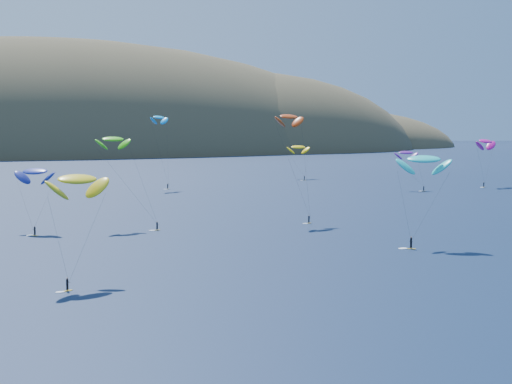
{
  "coord_description": "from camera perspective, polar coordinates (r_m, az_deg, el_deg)",
  "views": [
    {
      "loc": [
        -60.48,
        -48.91,
        22.2
      ],
      "look_at": [
        -6.25,
        80.0,
        9.0
      ],
      "focal_mm": 50.0,
      "sensor_mm": 36.0,
      "label": 1
    }
  ],
  "objects": [
    {
      "name": "island",
      "position": [
        620.25,
        -13.53,
        2.2
      ],
      "size": [
        730.0,
        300.0,
        210.0
      ],
      "color": "#3D3526",
      "rests_on": "ground"
    },
    {
      "name": "kitesurfer_4",
      "position": [
        252.45,
        -7.77,
        5.92
      ],
      "size": [
        8.82,
        9.8,
        27.09
      ],
      "rotation": [
        0.0,
        0.0,
        0.58
      ],
      "color": "gold",
      "rests_on": "ground"
    },
    {
      "name": "kitesurfer_3",
      "position": [
        159.04,
        -11.37,
        4.15
      ],
      "size": [
        11.65,
        13.01,
        21.22
      ],
      "rotation": [
        0.0,
        0.0,
        0.16
      ],
      "color": "gold",
      "rests_on": "ground"
    },
    {
      "name": "kitesurfer_2",
      "position": [
        104.44,
        -14.11,
        1.0
      ],
      "size": [
        10.26,
        10.88,
        17.12
      ],
      "rotation": [
        0.0,
        0.0,
        0.37
      ],
      "color": "gold",
      "rests_on": "ground"
    },
    {
      "name": "kitesurfer_5",
      "position": [
        135.82,
        13.27,
        2.56
      ],
      "size": [
        11.33,
        9.3,
        18.53
      ],
      "rotation": [
        0.0,
        0.0,
        -0.6
      ],
      "color": "gold",
      "rests_on": "ground"
    },
    {
      "name": "kitesurfer_8",
      "position": [
        272.43,
        17.88,
        3.89
      ],
      "size": [
        11.69,
        9.39,
        19.27
      ],
      "rotation": [
        0.0,
        0.0,
        0.32
      ],
      "color": "gold",
      "rests_on": "ground"
    },
    {
      "name": "kitesurfer_9",
      "position": [
        165.93,
        2.66,
        6.03
      ],
      "size": [
        8.79,
        10.61,
        26.36
      ],
      "rotation": [
        0.0,
        0.0,
        0.3
      ],
      "color": "gold",
      "rests_on": "ground"
    },
    {
      "name": "kitesurfer_11",
      "position": [
        297.66,
        3.4,
        3.61
      ],
      "size": [
        9.85,
        14.37,
        15.65
      ],
      "rotation": [
        0.0,
        0.0,
        -0.09
      ],
      "color": "gold",
      "rests_on": "ground"
    },
    {
      "name": "kitesurfer_6",
      "position": [
        250.03,
        11.92,
        3.1
      ],
      "size": [
        8.63,
        11.24,
        14.96
      ],
      "rotation": [
        0.0,
        0.0,
        -0.26
      ],
      "color": "gold",
      "rests_on": "ground"
    },
    {
      "name": "kitesurfer_10",
      "position": [
        156.42,
        -17.27,
        1.58
      ],
      "size": [
        9.53,
        12.98,
        15.0
      ],
      "rotation": [
        0.0,
        0.0,
        -0.71
      ],
      "color": "gold",
      "rests_on": "ground"
    }
  ]
}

